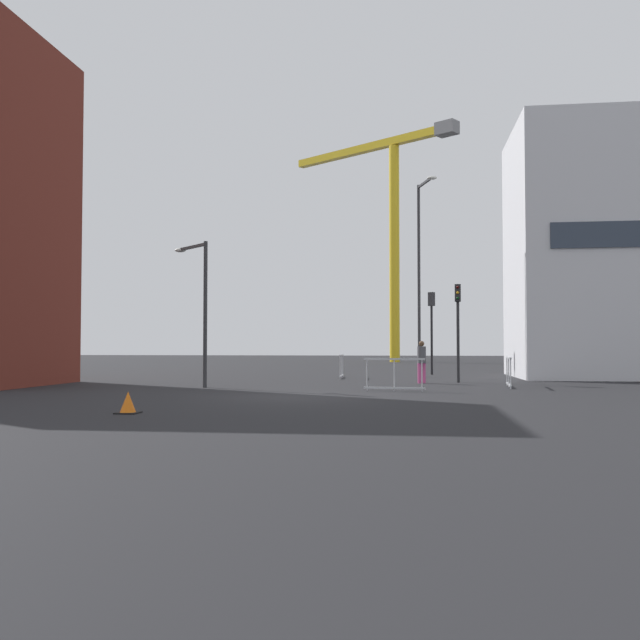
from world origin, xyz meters
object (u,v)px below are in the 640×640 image
(traffic_light_island, at_px, (458,316))
(traffic_cone_by_barrier, at_px, (128,403))
(streetlamp_short, at_px, (200,297))
(traffic_light_near, at_px, (431,320))
(pedestrian_walking, at_px, (422,359))
(streetlamp_tall, at_px, (421,264))
(construction_crane, at_px, (390,208))

(traffic_light_island, distance_m, traffic_cone_by_barrier, 16.11)
(streetlamp_short, distance_m, traffic_light_near, 14.50)
(traffic_light_island, distance_m, pedestrian_walking, 2.33)
(streetlamp_short, relative_size, traffic_light_near, 1.24)
(streetlamp_short, xyz_separation_m, traffic_light_island, (9.42, 4.20, -0.59))
(streetlamp_short, distance_m, traffic_cone_by_barrier, 10.05)
(streetlamp_short, bearing_deg, pedestrian_walking, 24.07)
(streetlamp_tall, height_order, pedestrian_walking, streetlamp_tall)
(construction_crane, distance_m, traffic_light_island, 36.10)
(construction_crane, relative_size, traffic_light_island, 5.16)
(traffic_light_near, bearing_deg, pedestrian_walking, -94.72)
(streetlamp_short, bearing_deg, traffic_light_near, 53.50)
(streetlamp_short, height_order, traffic_cone_by_barrier, streetlamp_short)
(traffic_light_near, distance_m, pedestrian_walking, 8.33)
(streetlamp_short, distance_m, pedestrian_walking, 9.00)
(streetlamp_short, bearing_deg, traffic_light_island, 24.03)
(construction_crane, distance_m, traffic_cone_by_barrier, 49.95)
(construction_crane, relative_size, traffic_cone_by_barrier, 42.00)
(construction_crane, height_order, traffic_light_island, construction_crane)
(pedestrian_walking, bearing_deg, traffic_light_near, 85.28)
(streetlamp_tall, relative_size, streetlamp_short, 1.74)
(construction_crane, xyz_separation_m, traffic_light_island, (3.55, -34.13, -11.23))
(traffic_light_near, xyz_separation_m, pedestrian_walking, (-0.67, -8.10, -1.84))
(traffic_light_near, bearing_deg, traffic_cone_by_barrier, -109.13)
(construction_crane, distance_m, traffic_light_near, 29.02)
(streetlamp_tall, distance_m, streetlamp_short, 11.90)
(construction_crane, distance_m, streetlamp_short, 40.21)
(traffic_light_near, relative_size, pedestrian_walking, 2.52)
(streetlamp_short, relative_size, traffic_light_island, 1.32)
(construction_crane, bearing_deg, pedestrian_walking, -86.58)
(traffic_light_island, bearing_deg, pedestrian_walking, -156.14)
(streetlamp_tall, bearing_deg, traffic_light_near, 79.07)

